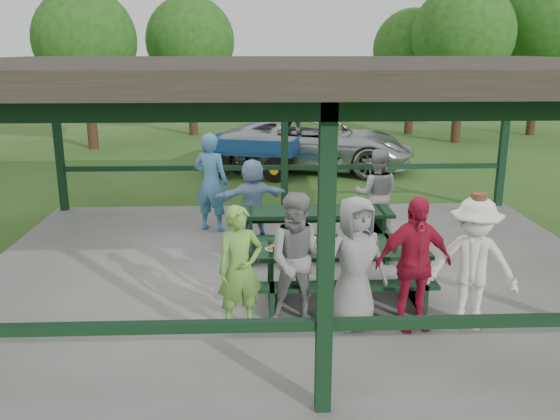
{
  "coord_description": "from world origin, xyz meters",
  "views": [
    {
      "loc": [
        -0.62,
        -8.85,
        3.49
      ],
      "look_at": [
        -0.27,
        -0.3,
        1.16
      ],
      "focal_mm": 38.0,
      "sensor_mm": 36.0,
      "label": 1
    }
  ],
  "objects_px": {
    "contestant_grey_left": "(300,261)",
    "spectator_grey": "(376,194)",
    "picnic_table_near": "(342,268)",
    "spectator_lblue": "(252,199)",
    "picnic_table_far": "(316,226)",
    "contestant_green": "(240,269)",
    "contestant_grey_mid": "(355,262)",
    "farm_trailer": "(254,155)",
    "spectator_blue": "(211,182)",
    "pickup_truck": "(316,143)",
    "contestant_white_fedora": "(473,264)",
    "contestant_red": "(414,263)"
  },
  "relations": [
    {
      "from": "contestant_grey_left",
      "to": "spectator_grey",
      "type": "distance_m",
      "value": 3.9
    },
    {
      "from": "contestant_white_fedora",
      "to": "spectator_blue",
      "type": "xyz_separation_m",
      "value": [
        -3.5,
        4.31,
        0.1
      ]
    },
    {
      "from": "farm_trailer",
      "to": "pickup_truck",
      "type": "bearing_deg",
      "value": 41.44
    },
    {
      "from": "contestant_white_fedora",
      "to": "farm_trailer",
      "type": "distance_m",
      "value": 10.2
    },
    {
      "from": "picnic_table_near",
      "to": "farm_trailer",
      "type": "relative_size",
      "value": 0.68
    },
    {
      "from": "contestant_grey_left",
      "to": "picnic_table_near",
      "type": "bearing_deg",
      "value": 51.55
    },
    {
      "from": "contestant_green",
      "to": "farm_trailer",
      "type": "distance_m",
      "value": 9.74
    },
    {
      "from": "spectator_blue",
      "to": "contestant_grey_left",
      "type": "bearing_deg",
      "value": 130.24
    },
    {
      "from": "contestant_green",
      "to": "contestant_grey_mid",
      "type": "distance_m",
      "value": 1.42
    },
    {
      "from": "spectator_lblue",
      "to": "pickup_truck",
      "type": "distance_m",
      "value": 7.12
    },
    {
      "from": "picnic_table_far",
      "to": "contestant_green",
      "type": "relative_size",
      "value": 1.63
    },
    {
      "from": "contestant_grey_left",
      "to": "farm_trailer",
      "type": "relative_size",
      "value": 0.5
    },
    {
      "from": "contestant_grey_mid",
      "to": "spectator_lblue",
      "type": "xyz_separation_m",
      "value": [
        -1.28,
        3.67,
        -0.1
      ]
    },
    {
      "from": "picnic_table_near",
      "to": "picnic_table_far",
      "type": "bearing_deg",
      "value": 94.9
    },
    {
      "from": "picnic_table_far",
      "to": "picnic_table_near",
      "type": "bearing_deg",
      "value": -85.1
    },
    {
      "from": "picnic_table_near",
      "to": "contestant_green",
      "type": "xyz_separation_m",
      "value": [
        -1.39,
        -0.84,
        0.33
      ]
    },
    {
      "from": "contestant_grey_mid",
      "to": "farm_trailer",
      "type": "bearing_deg",
      "value": 80.25
    },
    {
      "from": "spectator_blue",
      "to": "pickup_truck",
      "type": "xyz_separation_m",
      "value": [
        2.64,
        6.36,
        -0.25
      ]
    },
    {
      "from": "contestant_green",
      "to": "farm_trailer",
      "type": "xyz_separation_m",
      "value": [
        0.15,
        9.73,
        -0.3
      ]
    },
    {
      "from": "contestant_grey_mid",
      "to": "spectator_blue",
      "type": "distance_m",
      "value": 4.66
    },
    {
      "from": "contestant_red",
      "to": "picnic_table_far",
      "type": "bearing_deg",
      "value": 98.31
    },
    {
      "from": "picnic_table_far",
      "to": "contestant_grey_left",
      "type": "distance_m",
      "value": 2.84
    },
    {
      "from": "contestant_grey_mid",
      "to": "spectator_grey",
      "type": "height_order",
      "value": "contestant_grey_mid"
    },
    {
      "from": "spectator_grey",
      "to": "contestant_grey_mid",
      "type": "bearing_deg",
      "value": 85.87
    },
    {
      "from": "contestant_white_fedora",
      "to": "spectator_lblue",
      "type": "relative_size",
      "value": 1.17
    },
    {
      "from": "picnic_table_near",
      "to": "contestant_red",
      "type": "xyz_separation_m",
      "value": [
        0.75,
        -0.88,
        0.38
      ]
    },
    {
      "from": "spectator_grey",
      "to": "contestant_grey_left",
      "type": "bearing_deg",
      "value": 75.99
    },
    {
      "from": "picnic_table_near",
      "to": "spectator_lblue",
      "type": "distance_m",
      "value": 3.15
    },
    {
      "from": "contestant_white_fedora",
      "to": "picnic_table_far",
      "type": "bearing_deg",
      "value": 138.7
    },
    {
      "from": "picnic_table_far",
      "to": "contestant_white_fedora",
      "type": "xyz_separation_m",
      "value": [
        1.64,
        -2.93,
        0.37
      ]
    },
    {
      "from": "picnic_table_near",
      "to": "contestant_grey_mid",
      "type": "height_order",
      "value": "contestant_grey_mid"
    },
    {
      "from": "spectator_lblue",
      "to": "contestant_green",
      "type": "bearing_deg",
      "value": 70.59
    },
    {
      "from": "contestant_red",
      "to": "farm_trailer",
      "type": "distance_m",
      "value": 9.98
    },
    {
      "from": "spectator_blue",
      "to": "contestant_grey_mid",
      "type": "bearing_deg",
      "value": 138.15
    },
    {
      "from": "contestant_white_fedora",
      "to": "spectator_grey",
      "type": "distance_m",
      "value": 3.71
    },
    {
      "from": "contestant_green",
      "to": "spectator_blue",
      "type": "relative_size",
      "value": 0.84
    },
    {
      "from": "spectator_lblue",
      "to": "contestant_grey_left",
      "type": "bearing_deg",
      "value": 82.02
    },
    {
      "from": "picnic_table_far",
      "to": "contestant_grey_mid",
      "type": "bearing_deg",
      "value": -85.81
    },
    {
      "from": "picnic_table_far",
      "to": "contestant_white_fedora",
      "type": "height_order",
      "value": "contestant_white_fedora"
    },
    {
      "from": "contestant_green",
      "to": "contestant_red",
      "type": "height_order",
      "value": "contestant_red"
    },
    {
      "from": "spectator_blue",
      "to": "spectator_grey",
      "type": "xyz_separation_m",
      "value": [
        3.05,
        -0.63,
        -0.12
      ]
    },
    {
      "from": "contestant_grey_mid",
      "to": "farm_trailer",
      "type": "height_order",
      "value": "contestant_grey_mid"
    },
    {
      "from": "contestant_grey_mid",
      "to": "spectator_grey",
      "type": "distance_m",
      "value": 3.68
    },
    {
      "from": "picnic_table_far",
      "to": "spectator_grey",
      "type": "bearing_deg",
      "value": 32.41
    },
    {
      "from": "spectator_lblue",
      "to": "farm_trailer",
      "type": "xyz_separation_m",
      "value": [
        0.01,
        6.02,
        -0.25
      ]
    },
    {
      "from": "contestant_grey_mid",
      "to": "pickup_truck",
      "type": "bearing_deg",
      "value": 69.65
    },
    {
      "from": "picnic_table_far",
      "to": "contestant_green",
      "type": "xyz_separation_m",
      "value": [
        -1.22,
        -2.84,
        0.32
      ]
    },
    {
      "from": "contestant_white_fedora",
      "to": "spectator_grey",
      "type": "relative_size",
      "value": 1.05
    },
    {
      "from": "contestant_white_fedora",
      "to": "spectator_grey",
      "type": "bearing_deg",
      "value": 116.51
    },
    {
      "from": "contestant_green",
      "to": "spectator_blue",
      "type": "xyz_separation_m",
      "value": [
        -0.65,
        4.22,
        0.15
      ]
    }
  ]
}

